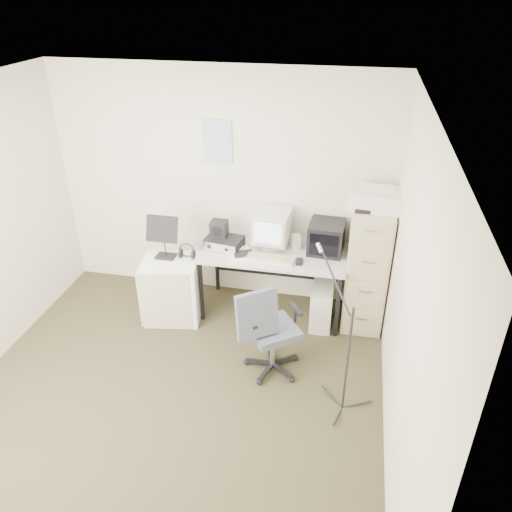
% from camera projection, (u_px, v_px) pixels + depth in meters
% --- Properties ---
extents(floor, '(3.60, 3.60, 0.01)m').
position_uv_depth(floor, '(172.00, 397.00, 4.35)').
color(floor, '#3F3C28').
rests_on(floor, ground).
extents(ceiling, '(3.60, 3.60, 0.01)m').
position_uv_depth(ceiling, '(140.00, 105.00, 3.12)').
color(ceiling, white).
rests_on(ceiling, ground).
extents(wall_back, '(3.60, 0.02, 2.50)m').
position_uv_depth(wall_back, '(221.00, 188.00, 5.27)').
color(wall_back, beige).
rests_on(wall_back, ground).
extents(wall_front, '(3.60, 0.02, 2.50)m').
position_uv_depth(wall_front, '(8.00, 483.00, 2.20)').
color(wall_front, beige).
rests_on(wall_front, ground).
extents(wall_right, '(0.02, 3.60, 2.50)m').
position_uv_depth(wall_right, '(406.00, 302.00, 3.42)').
color(wall_right, beige).
rests_on(wall_right, ground).
extents(wall_calendar, '(0.30, 0.02, 0.44)m').
position_uv_depth(wall_calendar, '(217.00, 141.00, 5.02)').
color(wall_calendar, white).
rests_on(wall_calendar, wall_back).
extents(filing_cabinet, '(0.40, 0.60, 1.30)m').
position_uv_depth(filing_cabinet, '(367.00, 267.00, 5.01)').
color(filing_cabinet, '#BEAB95').
rests_on(filing_cabinet, floor).
extents(printer, '(0.50, 0.37, 0.18)m').
position_uv_depth(printer, '(375.00, 199.00, 4.64)').
color(printer, silver).
rests_on(printer, filing_cabinet).
extents(desk, '(1.50, 0.70, 0.73)m').
position_uv_depth(desk, '(273.00, 282.00, 5.30)').
color(desk, beige).
rests_on(desk, floor).
extents(crt_monitor, '(0.38, 0.40, 0.39)m').
position_uv_depth(crt_monitor, '(272.00, 229.00, 5.14)').
color(crt_monitor, silver).
rests_on(crt_monitor, desk).
extents(crt_tv, '(0.37, 0.38, 0.32)m').
position_uv_depth(crt_tv, '(326.00, 237.00, 5.07)').
color(crt_tv, black).
rests_on(crt_tv, desk).
extents(desk_speaker, '(0.12, 0.12, 0.16)m').
position_uv_depth(desk_speaker, '(296.00, 242.00, 5.13)').
color(desk_speaker, '#BDB39E').
rests_on(desk_speaker, desk).
extents(keyboard, '(0.51, 0.21, 0.03)m').
position_uv_depth(keyboard, '(269.00, 259.00, 4.96)').
color(keyboard, silver).
rests_on(keyboard, desk).
extents(mouse, '(0.07, 0.11, 0.03)m').
position_uv_depth(mouse, '(299.00, 262.00, 4.91)').
color(mouse, black).
rests_on(mouse, desk).
extents(radio_receiver, '(0.41, 0.32, 0.11)m').
position_uv_depth(radio_receiver, '(224.00, 242.00, 5.19)').
color(radio_receiver, black).
rests_on(radio_receiver, desk).
extents(radio_speaker, '(0.17, 0.16, 0.17)m').
position_uv_depth(radio_speaker, '(219.00, 229.00, 5.16)').
color(radio_speaker, black).
rests_on(radio_speaker, radio_receiver).
extents(papers, '(0.34, 0.38, 0.02)m').
position_uv_depth(papers, '(239.00, 255.00, 5.05)').
color(papers, white).
rests_on(papers, desk).
extents(pc_tower, '(0.22, 0.48, 0.45)m').
position_uv_depth(pc_tower, '(322.00, 304.00, 5.19)').
color(pc_tower, silver).
rests_on(pc_tower, floor).
extents(office_chair, '(0.74, 0.74, 0.92)m').
position_uv_depth(office_chair, '(273.00, 329.00, 4.44)').
color(office_chair, '#3F444F').
rests_on(office_chair, floor).
extents(side_cart, '(0.62, 0.53, 0.69)m').
position_uv_depth(side_cart, '(172.00, 289.00, 5.21)').
color(side_cart, white).
rests_on(side_cart, floor).
extents(music_stand, '(0.36, 0.28, 0.47)m').
position_uv_depth(music_stand, '(164.00, 236.00, 4.99)').
color(music_stand, black).
rests_on(music_stand, side_cart).
extents(headphones, '(0.22, 0.22, 0.03)m').
position_uv_depth(headphones, '(187.00, 253.00, 5.06)').
color(headphones, black).
rests_on(headphones, side_cart).
extents(mic_stand, '(0.03, 0.03, 1.35)m').
position_uv_depth(mic_stand, '(349.00, 345.00, 3.91)').
color(mic_stand, black).
rests_on(mic_stand, floor).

